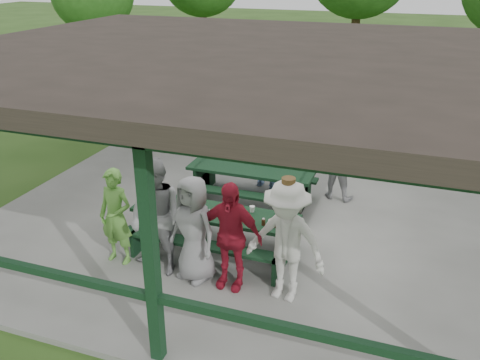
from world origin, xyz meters
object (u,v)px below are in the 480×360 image
at_px(spectator_blue, 224,139).
at_px(farm_trailer, 222,93).
at_px(contestant_grey_left, 156,217).
at_px(contestant_red, 230,236).
at_px(picnic_table_far, 250,181).
at_px(contestant_grey_mid, 194,229).
at_px(pickup_truck, 441,113).
at_px(spectator_lblue, 268,154).
at_px(spectator_grey, 338,161).
at_px(contestant_white_fedora, 286,242).
at_px(contestant_green, 116,217).
at_px(picnic_table_near, 215,226).

relative_size(spectator_blue, farm_trailer, 0.45).
distance_m(contestant_grey_left, farm_trailer, 9.78).
height_order(contestant_red, spectator_blue, contestant_red).
bearing_deg(picnic_table_far, contestant_grey_mid, -89.17).
bearing_deg(contestant_grey_mid, pickup_truck, 87.76).
height_order(contestant_grey_mid, spectator_blue, contestant_grey_mid).
bearing_deg(pickup_truck, contestant_grey_mid, -178.22).
xyz_separation_m(spectator_lblue, spectator_blue, (-1.25, 0.53, 0.05)).
height_order(picnic_table_far, spectator_grey, spectator_grey).
distance_m(picnic_table_far, contestant_grey_mid, 2.87).
xyz_separation_m(contestant_grey_mid, contestant_white_fedora, (1.45, -0.03, 0.08)).
bearing_deg(spectator_grey, contestant_green, 60.33).
height_order(contestant_grey_mid, contestant_white_fedora, contestant_white_fedora).
height_order(contestant_green, contestant_white_fedora, contestant_white_fedora).
bearing_deg(spectator_grey, contestant_grey_left, 68.60).
xyz_separation_m(contestant_white_fedora, pickup_truck, (2.17, 9.15, -0.36)).
relative_size(contestant_red, spectator_blue, 1.07).
bearing_deg(contestant_grey_left, spectator_blue, 116.17).
bearing_deg(contestant_grey_mid, contestant_red, 18.85).
bearing_deg(contestant_green, pickup_truck, 64.43).
relative_size(contestant_green, contestant_white_fedora, 0.85).
xyz_separation_m(contestant_green, contestant_red, (1.97, -0.03, 0.05)).
xyz_separation_m(contestant_red, pickup_truck, (3.03, 9.13, -0.29)).
bearing_deg(spectator_lblue, contestant_grey_left, 97.81).
bearing_deg(picnic_table_far, spectator_grey, 27.61).
height_order(contestant_white_fedora, spectator_blue, contestant_white_fedora).
bearing_deg(contestant_white_fedora, picnic_table_far, 126.43).
distance_m(contestant_grey_mid, contestant_red, 0.59).
distance_m(contestant_grey_left, contestant_red, 1.21).
bearing_deg(farm_trailer, spectator_lblue, -79.53).
xyz_separation_m(contestant_grey_left, contestant_white_fedora, (2.07, -0.01, -0.02)).
bearing_deg(contestant_green, spectator_grey, 54.32).
height_order(picnic_table_near, contestant_green, contestant_green).
distance_m(contestant_green, farm_trailer, 9.55).
bearing_deg(picnic_table_far, contestant_white_fedora, -62.57).
height_order(spectator_grey, pickup_truck, spectator_grey).
relative_size(contestant_green, farm_trailer, 0.46).
bearing_deg(contestant_grey_mid, spectator_lblue, 108.31).
bearing_deg(contestant_red, contestant_grey_mid, -179.14).
xyz_separation_m(contestant_grey_left, contestant_red, (1.21, 0.01, -0.10)).
distance_m(contestant_red, contestant_white_fedora, 0.86).
xyz_separation_m(spectator_lblue, pickup_truck, (3.54, 5.40, -0.18)).
distance_m(contestant_grey_mid, pickup_truck, 9.82).
relative_size(spectator_lblue, spectator_blue, 0.94).
bearing_deg(spectator_grey, picnic_table_near, 70.34).
relative_size(picnic_table_far, spectator_lblue, 1.68).
relative_size(picnic_table_far, spectator_grey, 1.58).
bearing_deg(contestant_grey_mid, spectator_grey, 86.31).
height_order(contestant_grey_mid, spectator_grey, contestant_grey_mid).
height_order(picnic_table_far, contestant_white_fedora, contestant_white_fedora).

